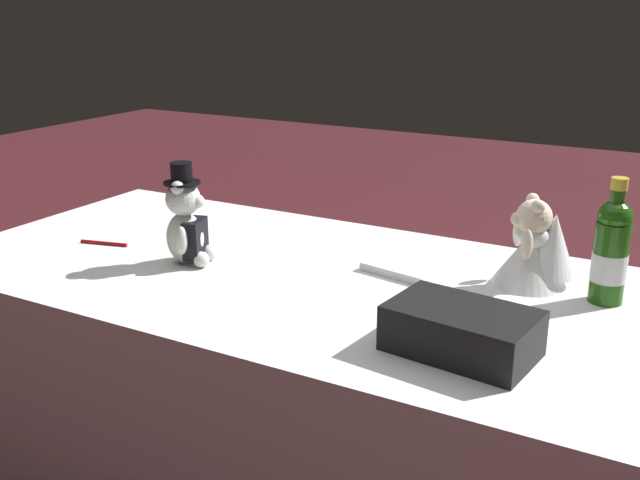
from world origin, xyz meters
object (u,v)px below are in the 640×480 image
Objects in this scene: teddy_bear_bride at (537,248)px; gift_case_black at (462,331)px; champagne_bottle at (611,250)px; guestbook at (418,261)px; signing_pen at (106,243)px; teddy_bear_groom at (187,223)px.

teddy_bear_bride reaches higher than gift_case_black.
champagne_bottle is 1.10× the size of guestbook.
champagne_bottle is at bearing -11.12° from teddy_bear_bride.
champagne_bottle is 0.48m from gift_case_black.
teddy_bear_groom is at bearing -0.21° from signing_pen.
teddy_bear_groom is 0.91m from teddy_bear_bride.
guestbook is (-0.31, -0.01, -0.08)m from teddy_bear_bride.
teddy_bear_bride is (0.86, 0.30, -0.02)m from teddy_bear_groom.
signing_pen is at bearing -165.79° from teddy_bear_bride.
signing_pen is 0.91m from guestbook.
teddy_bear_groom is 0.33m from signing_pen.
guestbook is (0.55, 0.29, -0.10)m from teddy_bear_groom.
gift_case_black is 0.52m from guestbook.
signing_pen is (-1.34, -0.26, -0.12)m from champagne_bottle.
champagne_bottle reaches higher than guestbook.
teddy_bear_bride is 1.21m from signing_pen.
teddy_bear_groom is at bearing 169.10° from gift_case_black.
champagne_bottle is 1.95× the size of signing_pen.
signing_pen is at bearing 171.97° from gift_case_black.
guestbook is at bearing 121.33° from gift_case_black.
teddy_bear_groom reaches higher than signing_pen.
gift_case_black is at bearing -10.90° from teddy_bear_groom.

